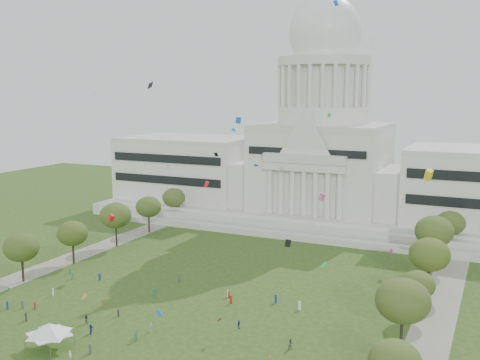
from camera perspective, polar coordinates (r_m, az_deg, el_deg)
ground at (r=107.55m, az=-10.69°, el=-16.20°), size 400.00×400.00×0.00m
capitol at (r=201.86m, az=8.32°, el=2.25°), size 160.00×64.50×91.30m
path_left at (r=158.25m, az=-18.55°, el=-8.22°), size 8.00×160.00×0.04m
path_right at (r=117.90m, az=18.91°, el=-14.22°), size 8.00×160.00×0.04m
row_tree_l_2 at (r=145.38m, az=-21.33°, el=-6.40°), size 8.42×8.42×11.97m
row_tree_r_2 at (r=103.18m, az=16.23°, el=-11.71°), size 9.55×9.55×13.58m
row_tree_l_3 at (r=156.26m, az=-16.66°, el=-5.23°), size 8.12×8.12×11.55m
row_tree_r_3 at (r=119.95m, az=17.60°, el=-10.14°), size 7.01×7.01×9.98m
row_tree_l_4 at (r=169.79m, az=-12.52°, el=-3.54°), size 9.29×9.29×13.21m
row_tree_r_4 at (r=134.04m, az=18.71°, el=-7.19°), size 9.19×9.19×13.06m
row_tree_l_5 at (r=185.31m, az=-9.28°, el=-2.71°), size 8.33×8.33×11.85m
row_tree_r_5 at (r=153.42m, az=19.12°, el=-4.95°), size 9.82×9.82×13.96m
row_tree_l_6 at (r=201.10m, az=-6.75°, el=-1.79°), size 8.19×8.19×11.64m
row_tree_r_6 at (r=170.96m, az=20.58°, el=-4.12°), size 8.42×8.42×11.97m
event_tent at (r=108.51m, az=-18.82°, el=-14.11°), size 11.63×11.63×4.92m
person_2 at (r=104.54m, az=5.19°, el=-16.25°), size 1.10×1.08×1.97m
person_4 at (r=112.24m, az=-8.98°, el=-14.51°), size 0.85×1.24×1.93m
person_5 at (r=113.51m, az=-14.91°, el=-14.43°), size 1.47×1.92×1.94m
person_7 at (r=104.53m, az=-16.87°, el=-16.70°), size 0.77×0.69×1.72m
person_8 at (r=118.53m, az=-15.33°, el=-13.44°), size 0.94×0.61×1.87m
person_10 at (r=112.27m, az=-0.12°, el=-14.45°), size 0.61×1.03×1.69m
distant_crowd at (r=125.41m, az=-11.06°, el=-12.05°), size 64.26×40.94×1.92m
kite_swarm at (r=105.89m, az=-10.25°, el=-1.44°), size 94.34×99.20×61.91m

